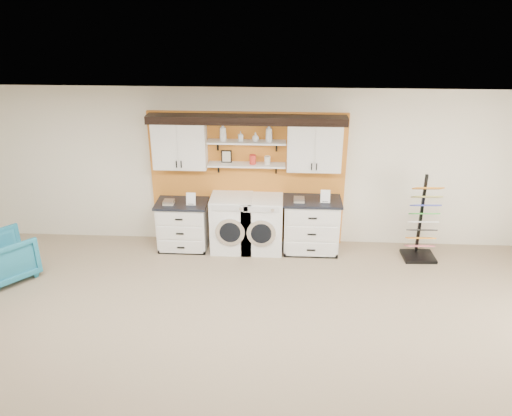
# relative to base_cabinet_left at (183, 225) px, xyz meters

# --- Properties ---
(floor) EXTENTS (10.00, 10.00, 0.00)m
(floor) POSITION_rel_base_cabinet_left_xyz_m (1.13, -3.64, -0.44)
(floor) COLOR gray
(floor) RESTS_ON ground
(ceiling) EXTENTS (10.00, 10.00, 0.00)m
(ceiling) POSITION_rel_base_cabinet_left_xyz_m (1.13, -3.64, 2.36)
(ceiling) COLOR white
(ceiling) RESTS_ON wall_back
(wall_back) EXTENTS (10.00, 0.00, 10.00)m
(wall_back) POSITION_rel_base_cabinet_left_xyz_m (1.13, 0.36, 0.96)
(wall_back) COLOR silver
(wall_back) RESTS_ON floor
(accent_panel) EXTENTS (3.40, 0.07, 2.40)m
(accent_panel) POSITION_rel_base_cabinet_left_xyz_m (1.13, 0.32, 0.76)
(accent_panel) COLOR #C67021
(accent_panel) RESTS_ON wall_back
(upper_cabinet_left) EXTENTS (0.90, 0.35, 0.84)m
(upper_cabinet_left) POSITION_rel_base_cabinet_left_xyz_m (-0.00, 0.15, 1.44)
(upper_cabinet_left) COLOR white
(upper_cabinet_left) RESTS_ON wall_back
(upper_cabinet_right) EXTENTS (0.90, 0.35, 0.84)m
(upper_cabinet_right) POSITION_rel_base_cabinet_left_xyz_m (2.26, 0.15, 1.44)
(upper_cabinet_right) COLOR white
(upper_cabinet_right) RESTS_ON wall_back
(shelf_lower) EXTENTS (1.32, 0.28, 0.03)m
(shelf_lower) POSITION_rel_base_cabinet_left_xyz_m (1.13, 0.16, 1.09)
(shelf_lower) COLOR white
(shelf_lower) RESTS_ON wall_back
(shelf_upper) EXTENTS (1.32, 0.28, 0.03)m
(shelf_upper) POSITION_rel_base_cabinet_left_xyz_m (1.13, 0.16, 1.49)
(shelf_upper) COLOR white
(shelf_upper) RESTS_ON wall_back
(crown_molding) EXTENTS (3.30, 0.41, 0.13)m
(crown_molding) POSITION_rel_base_cabinet_left_xyz_m (1.13, 0.17, 1.89)
(crown_molding) COLOR black
(crown_molding) RESTS_ON wall_back
(picture_frame) EXTENTS (0.18, 0.02, 0.22)m
(picture_frame) POSITION_rel_base_cabinet_left_xyz_m (0.78, 0.21, 1.22)
(picture_frame) COLOR black
(picture_frame) RESTS_ON shelf_lower
(canister_red) EXTENTS (0.11, 0.11, 0.16)m
(canister_red) POSITION_rel_base_cabinet_left_xyz_m (1.23, 0.16, 1.19)
(canister_red) COLOR red
(canister_red) RESTS_ON shelf_lower
(canister_cream) EXTENTS (0.10, 0.10, 0.14)m
(canister_cream) POSITION_rel_base_cabinet_left_xyz_m (1.48, 0.16, 1.18)
(canister_cream) COLOR silver
(canister_cream) RESTS_ON shelf_lower
(base_cabinet_left) EXTENTS (0.90, 0.66, 0.88)m
(base_cabinet_left) POSITION_rel_base_cabinet_left_xyz_m (0.00, 0.00, 0.00)
(base_cabinet_left) COLOR white
(base_cabinet_left) RESTS_ON floor
(base_cabinet_right) EXTENTS (1.00, 0.66, 0.98)m
(base_cabinet_right) POSITION_rel_base_cabinet_left_xyz_m (2.26, -0.00, 0.05)
(base_cabinet_right) COLOR white
(base_cabinet_right) RESTS_ON floor
(washer) EXTENTS (0.72, 0.71, 1.00)m
(washer) POSITION_rel_base_cabinet_left_xyz_m (0.87, -0.00, 0.06)
(washer) COLOR white
(washer) RESTS_ON floor
(dryer) EXTENTS (0.71, 0.71, 0.99)m
(dryer) POSITION_rel_base_cabinet_left_xyz_m (1.40, -0.00, 0.05)
(dryer) COLOR white
(dryer) RESTS_ON floor
(sample_rack) EXTENTS (0.55, 0.47, 1.48)m
(sample_rack) POSITION_rel_base_cabinet_left_xyz_m (4.12, -0.16, 0.05)
(sample_rack) COLOR black
(sample_rack) RESTS_ON floor
(armchair) EXTENTS (1.12, 1.13, 0.74)m
(armchair) POSITION_rel_base_cabinet_left_xyz_m (-2.63, -1.17, -0.07)
(armchair) COLOR #1D708E
(armchair) RESTS_ON floor
(soap_bottle_a) EXTENTS (0.16, 0.16, 0.31)m
(soap_bottle_a) POSITION_rel_base_cabinet_left_xyz_m (0.74, 0.16, 1.66)
(soap_bottle_a) COLOR silver
(soap_bottle_a) RESTS_ON shelf_upper
(soap_bottle_b) EXTENTS (0.09, 0.09, 0.17)m
(soap_bottle_b) POSITION_rel_base_cabinet_left_xyz_m (1.03, 0.16, 1.59)
(soap_bottle_b) COLOR silver
(soap_bottle_b) RESTS_ON shelf_upper
(soap_bottle_c) EXTENTS (0.12, 0.12, 0.15)m
(soap_bottle_c) POSITION_rel_base_cabinet_left_xyz_m (1.28, 0.16, 1.58)
(soap_bottle_c) COLOR silver
(soap_bottle_c) RESTS_ON shelf_upper
(soap_bottle_d) EXTENTS (0.17, 0.17, 0.31)m
(soap_bottle_d) POSITION_rel_base_cabinet_left_xyz_m (1.50, 0.16, 1.66)
(soap_bottle_d) COLOR silver
(soap_bottle_d) RESTS_ON shelf_upper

